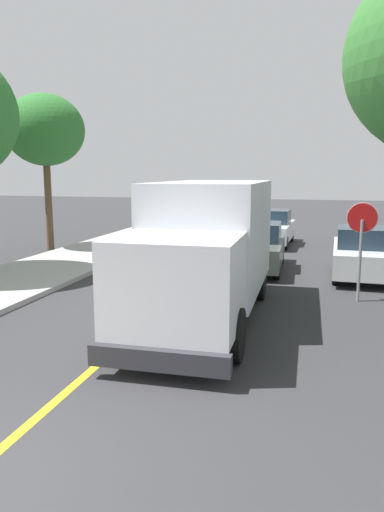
{
  "coord_description": "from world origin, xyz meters",
  "views": [
    {
      "loc": [
        3.71,
        -3.94,
        3.41
      ],
      "look_at": [
        0.78,
        7.31,
        1.4
      ],
      "focal_mm": 33.78,
      "sensor_mm": 36.0,
      "label": 1
    }
  ],
  "objects_px": {
    "parked_van_across": "(362,253)",
    "box_truck": "(207,244)",
    "parked_car_near": "(257,248)",
    "stop_sign": "(361,233)",
    "parked_car_mid": "(272,228)",
    "street_tree_down_block": "(45,131)"
  },
  "relations": [
    {
      "from": "box_truck",
      "to": "parked_car_near",
      "type": "relative_size",
      "value": 1.62
    },
    {
      "from": "parked_car_near",
      "to": "parked_van_across",
      "type": "relative_size",
      "value": 1.0
    },
    {
      "from": "parked_car_mid",
      "to": "stop_sign",
      "type": "height_order",
      "value": "stop_sign"
    },
    {
      "from": "stop_sign",
      "to": "parked_car_mid",
      "type": "bearing_deg",
      "value": 108.13
    },
    {
      "from": "parked_car_near",
      "to": "parked_car_mid",
      "type": "height_order",
      "value": "same"
    },
    {
      "from": "parked_car_near",
      "to": "parked_car_mid",
      "type": "xyz_separation_m",
      "value": [
        -0.04,
        6.23,
        0.0
      ]
    },
    {
      "from": "parked_car_near",
      "to": "box_truck",
      "type": "bearing_deg",
      "value": -94.1
    },
    {
      "from": "parked_car_near",
      "to": "street_tree_down_block",
      "type": "distance_m",
      "value": 10.73
    },
    {
      "from": "parked_car_near",
      "to": "stop_sign",
      "type": "bearing_deg",
      "value": -48.53
    },
    {
      "from": "parked_car_mid",
      "to": "parked_van_across",
      "type": "height_order",
      "value": "same"
    },
    {
      "from": "parked_van_across",
      "to": "stop_sign",
      "type": "bearing_deg",
      "value": -95.89
    },
    {
      "from": "stop_sign",
      "to": "street_tree_down_block",
      "type": "relative_size",
      "value": 0.39
    },
    {
      "from": "parked_car_mid",
      "to": "street_tree_down_block",
      "type": "distance_m",
      "value": 11.22
    },
    {
      "from": "parked_van_across",
      "to": "stop_sign",
      "type": "height_order",
      "value": "stop_sign"
    },
    {
      "from": "parked_car_mid",
      "to": "street_tree_down_block",
      "type": "height_order",
      "value": "street_tree_down_block"
    },
    {
      "from": "parked_car_near",
      "to": "parked_car_mid",
      "type": "distance_m",
      "value": 6.23
    },
    {
      "from": "box_truck",
      "to": "parked_van_across",
      "type": "height_order",
      "value": "box_truck"
    },
    {
      "from": "box_truck",
      "to": "stop_sign",
      "type": "height_order",
      "value": "box_truck"
    },
    {
      "from": "parked_car_mid",
      "to": "stop_sign",
      "type": "distance_m",
      "value": 10.4
    },
    {
      "from": "parked_van_across",
      "to": "stop_sign",
      "type": "relative_size",
      "value": 1.69
    },
    {
      "from": "parked_van_across",
      "to": "box_truck",
      "type": "bearing_deg",
      "value": -124.8
    },
    {
      "from": "parked_car_mid",
      "to": "stop_sign",
      "type": "xyz_separation_m",
      "value": [
        3.22,
        -9.83,
        1.06
      ]
    }
  ]
}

